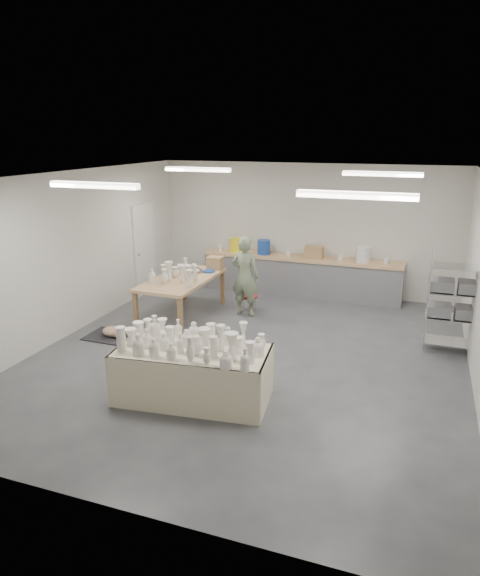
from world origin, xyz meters
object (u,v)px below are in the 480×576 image
at_px(work_table, 184,277).
at_px(potter, 245,276).
at_px(drying_table, 192,371).
at_px(red_stool, 249,297).

bearing_deg(work_table, potter, 23.56).
bearing_deg(drying_table, work_table, 110.93).
distance_m(drying_table, red_stool, 3.92).
xyz_separation_m(drying_table, potter, (-0.47, 3.62, 0.41)).
bearing_deg(drying_table, potter, 91.02).
bearing_deg(red_stool, potter, -90.00).
bearing_deg(work_table, red_stool, 34.02).
bearing_deg(potter, work_table, 29.81).
distance_m(work_table, potter, 1.25).
relative_size(work_table, potter, 1.32).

